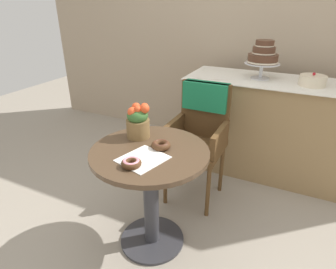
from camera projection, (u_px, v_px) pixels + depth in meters
ground_plane at (152, 240)px, 2.01m from camera, size 8.00×8.00×0.00m
back_wall at (235, 19)px, 2.94m from camera, size 4.80×0.10×2.70m
cafe_table at (151, 180)px, 1.79m from camera, size 0.72×0.72×0.72m
wicker_chair at (201, 124)px, 2.26m from camera, size 0.42×0.45×0.95m
paper_napkin at (143, 159)px, 1.60m from camera, size 0.28×0.30×0.00m
donut_front at (132, 163)px, 1.53m from camera, size 0.11×0.11×0.04m
donut_mid at (161, 145)px, 1.72m from camera, size 0.12×0.12×0.04m
flower_vase at (138, 121)px, 1.82m from camera, size 0.16×0.15×0.23m
display_counter at (270, 127)px, 2.66m from camera, size 1.56×0.62×0.90m
tiered_cake_stand at (263, 56)px, 2.44m from camera, size 0.30×0.30×0.33m
round_layer_cake at (313, 80)px, 2.30m from camera, size 0.21×0.21×0.11m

